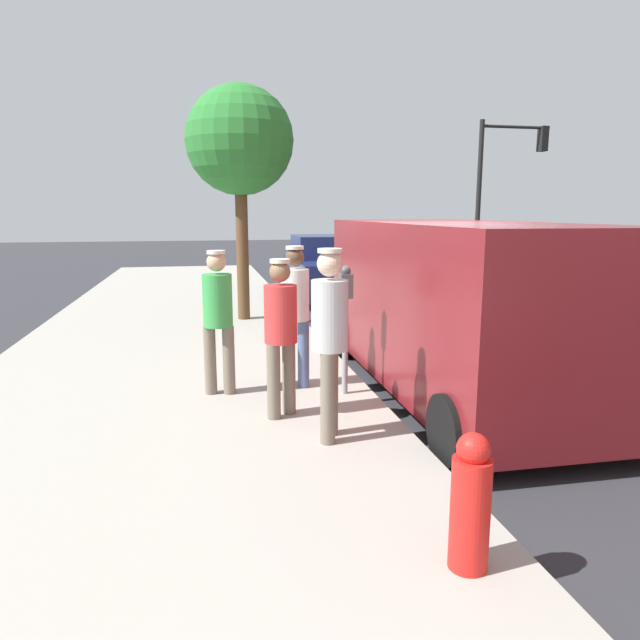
% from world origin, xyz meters
% --- Properties ---
extents(ground_plane, '(80.00, 80.00, 0.00)m').
position_xyz_m(ground_plane, '(0.00, 0.00, 0.00)').
color(ground_plane, '#2D2D33').
extents(sidewalk_slab, '(5.00, 32.00, 0.15)m').
position_xyz_m(sidewalk_slab, '(3.50, 0.00, 0.07)').
color(sidewalk_slab, '#9E998E').
rests_on(sidewalk_slab, ground).
extents(parking_meter_near, '(0.14, 0.18, 1.52)m').
position_xyz_m(parking_meter_near, '(1.35, 0.97, 1.18)').
color(parking_meter_near, gray).
rests_on(parking_meter_near, sidewalk_slab).
extents(pedestrian_in_gray, '(0.34, 0.35, 1.80)m').
position_xyz_m(pedestrian_in_gray, '(1.83, 2.28, 1.19)').
color(pedestrian_in_gray, '#726656').
rests_on(pedestrian_in_gray, sidewalk_slab).
extents(pedestrian_in_green, '(0.36, 0.34, 1.69)m').
position_xyz_m(pedestrian_in_green, '(2.80, 0.67, 1.12)').
color(pedestrian_in_green, '#726656').
rests_on(pedestrian_in_green, sidewalk_slab).
extents(pedestrian_in_white, '(0.34, 0.34, 1.73)m').
position_xyz_m(pedestrian_in_white, '(1.87, 0.55, 1.14)').
color(pedestrian_in_white, '#4C608C').
rests_on(pedestrian_in_white, sidewalk_slab).
extents(pedestrian_in_red, '(0.34, 0.34, 1.66)m').
position_xyz_m(pedestrian_in_red, '(2.19, 1.57, 1.10)').
color(pedestrian_in_red, '#726656').
rests_on(pedestrian_in_red, sidewalk_slab).
extents(parked_van, '(2.17, 5.22, 2.15)m').
position_xyz_m(parked_van, '(-0.15, 0.76, 1.15)').
color(parked_van, maroon).
rests_on(parked_van, ground).
extents(parked_sedan_behind, '(2.05, 4.45, 1.65)m').
position_xyz_m(parked_sedan_behind, '(-0.32, -7.71, 0.75)').
color(parked_sedan_behind, navy).
rests_on(parked_sedan_behind, ground).
extents(traffic_light_corner, '(2.48, 0.42, 5.20)m').
position_xyz_m(traffic_light_corner, '(-6.93, -10.54, 3.52)').
color(traffic_light_corner, black).
rests_on(traffic_light_corner, ground).
extents(street_tree, '(2.07, 2.07, 4.51)m').
position_xyz_m(street_tree, '(2.15, -4.15, 3.58)').
color(street_tree, brown).
rests_on(street_tree, sidewalk_slab).
extents(fire_hydrant, '(0.24, 0.24, 0.86)m').
position_xyz_m(fire_hydrant, '(1.45, 4.41, 0.57)').
color(fire_hydrant, red).
rests_on(fire_hydrant, sidewalk_slab).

